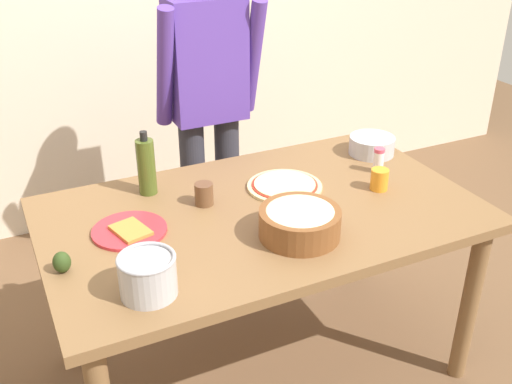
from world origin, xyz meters
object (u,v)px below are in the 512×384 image
object	(u,v)px
plate_with_slice	(130,230)
popcorn_bowl	(300,220)
person_cook	(208,100)
salt_shaker	(379,160)
mixing_bowl_steel	(372,145)
cup_orange	(379,179)
dining_table	(262,231)
olive_oil_bottle	(146,166)
pizza_raw_on_board	(285,186)
avocado	(62,262)
cup_small_brown	(204,194)
steel_pot	(148,275)

from	to	relation	value
plate_with_slice	popcorn_bowl	bearing A→B (deg)	-27.74
plate_with_slice	person_cook	bearing A→B (deg)	50.77
plate_with_slice	salt_shaker	bearing A→B (deg)	1.60
mixing_bowl_steel	cup_orange	distance (m)	0.35
dining_table	olive_oil_bottle	bearing A→B (deg)	137.33
plate_with_slice	popcorn_bowl	xyz separation A→B (m)	(0.52, -0.27, 0.05)
pizza_raw_on_board	avocado	world-z (taller)	avocado
avocado	pizza_raw_on_board	bearing A→B (deg)	13.06
dining_table	person_cook	size ratio (longest dim) A/B	0.99
mixing_bowl_steel	cup_small_brown	world-z (taller)	cup_small_brown
pizza_raw_on_board	cup_small_brown	xyz separation A→B (m)	(-0.34, 0.01, 0.03)
salt_shaker	avocado	bearing A→B (deg)	-172.65
plate_with_slice	mixing_bowl_steel	xyz separation A→B (m)	(1.15, 0.20, 0.03)
plate_with_slice	avocado	xyz separation A→B (m)	(-0.25, -0.14, 0.03)
steel_pot	salt_shaker	xyz separation A→B (m)	(1.10, 0.39, -0.01)
dining_table	olive_oil_bottle	world-z (taller)	olive_oil_bottle
olive_oil_bottle	steel_pot	size ratio (longest dim) A/B	1.48
plate_with_slice	mixing_bowl_steel	distance (m)	1.17
mixing_bowl_steel	olive_oil_bottle	distance (m)	1.01
popcorn_bowl	cup_orange	bearing A→B (deg)	20.65
person_cook	cup_small_brown	world-z (taller)	person_cook
salt_shaker	avocado	size ratio (longest dim) A/B	1.51
plate_with_slice	cup_small_brown	bearing A→B (deg)	14.53
dining_table	plate_with_slice	distance (m)	0.50
plate_with_slice	olive_oil_bottle	size ratio (longest dim) A/B	1.02
mixing_bowl_steel	steel_pot	size ratio (longest dim) A/B	1.15
dining_table	mixing_bowl_steel	world-z (taller)	mixing_bowl_steel
olive_oil_bottle	cup_orange	xyz separation A→B (m)	(0.83, -0.36, -0.07)
avocado	mixing_bowl_steel	bearing A→B (deg)	13.50
cup_orange	cup_small_brown	distance (m)	0.69
popcorn_bowl	olive_oil_bottle	size ratio (longest dim) A/B	1.09
dining_table	avocado	distance (m)	0.75
cup_orange	person_cook	bearing A→B (deg)	116.31
popcorn_bowl	steel_pot	distance (m)	0.56
dining_table	cup_orange	world-z (taller)	cup_orange
person_cook	olive_oil_bottle	size ratio (longest dim) A/B	6.33
olive_oil_bottle	cup_small_brown	distance (m)	0.25
olive_oil_bottle	cup_orange	bearing A→B (deg)	-23.65
person_cook	plate_with_slice	xyz separation A→B (m)	(-0.58, -0.70, -0.17)
steel_pot	avocado	distance (m)	0.31
pizza_raw_on_board	salt_shaker	xyz separation A→B (m)	(0.42, -0.04, 0.04)
pizza_raw_on_board	avocado	bearing A→B (deg)	-166.94
mixing_bowl_steel	avocado	distance (m)	1.44
dining_table	plate_with_slice	bearing A→B (deg)	173.85
plate_with_slice	cup_orange	bearing A→B (deg)	-5.99
plate_with_slice	steel_pot	world-z (taller)	steel_pot
dining_table	person_cook	distance (m)	0.81
cup_orange	avocado	distance (m)	1.22
cup_orange	pizza_raw_on_board	bearing A→B (deg)	152.80
mixing_bowl_steel	cup_small_brown	bearing A→B (deg)	-172.12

